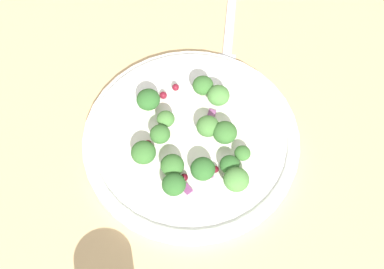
% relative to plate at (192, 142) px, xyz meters
% --- Properties ---
extents(ground_plane, '(1.80, 1.80, 0.02)m').
position_rel_plate_xyz_m(ground_plane, '(0.02, -0.00, -0.02)').
color(ground_plane, tan).
extents(plate, '(0.27, 0.27, 0.02)m').
position_rel_plate_xyz_m(plate, '(0.00, 0.00, 0.00)').
color(plate, white).
rests_on(plate, ground_plane).
extents(dressing_pool, '(0.16, 0.16, 0.00)m').
position_rel_plate_xyz_m(dressing_pool, '(0.00, 0.00, 0.00)').
color(dressing_pool, white).
rests_on(dressing_pool, plate).
extents(broccoli_floret_0, '(0.03, 0.03, 0.03)m').
position_rel_plate_xyz_m(broccoli_floret_0, '(0.06, 0.01, 0.02)').
color(broccoli_floret_0, '#8EB77A').
rests_on(broccoli_floret_0, plate).
extents(broccoli_floret_1, '(0.03, 0.03, 0.03)m').
position_rel_plate_xyz_m(broccoli_floret_1, '(-0.03, 0.07, 0.03)').
color(broccoli_floret_1, '#9EC684').
rests_on(broccoli_floret_1, plate).
extents(broccoli_floret_2, '(0.02, 0.02, 0.02)m').
position_rel_plate_xyz_m(broccoli_floret_2, '(-0.05, 0.04, 0.02)').
color(broccoli_floret_2, '#9EC684').
rests_on(broccoli_floret_2, plate).
extents(broccoli_floret_3, '(0.03, 0.03, 0.03)m').
position_rel_plate_xyz_m(broccoli_floret_3, '(-0.02, -0.00, 0.02)').
color(broccoli_floret_3, '#ADD18E').
rests_on(broccoli_floret_3, plate).
extents(broccoli_floret_4, '(0.03, 0.03, 0.03)m').
position_rel_plate_xyz_m(broccoli_floret_4, '(0.04, 0.06, 0.02)').
color(broccoli_floret_4, '#8EB77A').
rests_on(broccoli_floret_4, plate).
extents(broccoli_floret_5, '(0.03, 0.03, 0.03)m').
position_rel_plate_xyz_m(broccoli_floret_5, '(-0.03, -0.06, 0.03)').
color(broccoli_floret_5, '#8EB77A').
rests_on(broccoli_floret_5, plate).
extents(broccoli_floret_6, '(0.03, 0.03, 0.03)m').
position_rel_plate_xyz_m(broccoli_floret_6, '(0.03, 0.04, 0.02)').
color(broccoli_floret_6, '#9EC684').
rests_on(broccoli_floret_6, plate).
extents(broccoli_floret_7, '(0.03, 0.03, 0.03)m').
position_rel_plate_xyz_m(broccoli_floret_7, '(-0.00, 0.05, 0.02)').
color(broccoli_floret_7, '#9EC684').
rests_on(broccoli_floret_7, plate).
extents(broccoli_floret_8, '(0.02, 0.02, 0.02)m').
position_rel_plate_xyz_m(broccoli_floret_8, '(-0.03, 0.05, 0.02)').
color(broccoli_floret_8, '#9EC684').
rests_on(broccoli_floret_8, plate).
extents(broccoli_floret_9, '(0.02, 0.02, 0.02)m').
position_rel_plate_xyz_m(broccoli_floret_9, '(0.03, -0.03, 0.02)').
color(broccoli_floret_9, '#8EB77A').
rests_on(broccoli_floret_9, plate).
extents(broccoli_floret_10, '(0.03, 0.03, 0.03)m').
position_rel_plate_xyz_m(broccoli_floret_10, '(-0.04, 0.01, 0.02)').
color(broccoli_floret_10, '#ADD18E').
rests_on(broccoli_floret_10, plate).
extents(broccoli_floret_11, '(0.03, 0.03, 0.03)m').
position_rel_plate_xyz_m(broccoli_floret_11, '(-0.04, -0.04, 0.03)').
color(broccoli_floret_11, '#ADD18E').
rests_on(broccoli_floret_11, plate).
extents(broccoli_floret_12, '(0.02, 0.02, 0.02)m').
position_rel_plate_xyz_m(broccoli_floret_12, '(0.04, -0.00, 0.03)').
color(broccoli_floret_12, '#ADD18E').
rests_on(broccoli_floret_12, plate).
extents(broccoli_floret_13, '(0.03, 0.03, 0.03)m').
position_rel_plate_xyz_m(broccoli_floret_13, '(0.04, -0.06, 0.02)').
color(broccoli_floret_13, '#ADD18E').
rests_on(broccoli_floret_13, plate).
extents(cranberry_0, '(0.01, 0.01, 0.01)m').
position_rel_plate_xyz_m(cranberry_0, '(-0.02, 0.05, 0.01)').
color(cranberry_0, '#4C0A14').
rests_on(cranberry_0, plate).
extents(cranberry_1, '(0.01, 0.01, 0.01)m').
position_rel_plate_xyz_m(cranberry_1, '(0.02, 0.05, 0.01)').
color(cranberry_1, '#4C0A14').
rests_on(cranberry_1, plate).
extents(cranberry_2, '(0.01, 0.01, 0.01)m').
position_rel_plate_xyz_m(cranberry_2, '(0.02, -0.07, 0.01)').
color(cranberry_2, maroon).
rests_on(cranberry_2, plate).
extents(cranberry_3, '(0.01, 0.01, 0.01)m').
position_rel_plate_xyz_m(cranberry_3, '(0.03, -0.02, 0.01)').
color(cranberry_3, maroon).
rests_on(cranberry_3, plate).
extents(cranberry_4, '(0.01, 0.01, 0.01)m').
position_rel_plate_xyz_m(cranberry_4, '(0.03, 0.06, 0.01)').
color(cranberry_4, maroon).
rests_on(cranberry_4, plate).
extents(cranberry_5, '(0.01, 0.01, 0.01)m').
position_rel_plate_xyz_m(cranberry_5, '(0.05, -0.01, 0.01)').
color(cranberry_5, maroon).
rests_on(cranberry_5, plate).
extents(cranberry_6, '(0.01, 0.01, 0.01)m').
position_rel_plate_xyz_m(cranberry_6, '(0.00, -0.08, 0.01)').
color(cranberry_6, maroon).
rests_on(cranberry_6, plate).
extents(onion_bit_0, '(0.01, 0.01, 0.00)m').
position_rel_plate_xyz_m(onion_bit_0, '(0.02, 0.06, 0.01)').
color(onion_bit_0, '#843D75').
rests_on(onion_bit_0, plate).
extents(onion_bit_1, '(0.01, 0.01, 0.00)m').
position_rel_plate_xyz_m(onion_bit_1, '(-0.03, -0.03, 0.01)').
color(onion_bit_1, '#934C84').
rests_on(onion_bit_1, plate).
extents(onion_bit_2, '(0.01, 0.01, 0.00)m').
position_rel_plate_xyz_m(onion_bit_2, '(-0.01, 0.05, 0.01)').
color(onion_bit_2, '#843D75').
rests_on(onion_bit_2, plate).
extents(fork, '(0.08, 0.18, 0.01)m').
position_rel_plate_xyz_m(fork, '(-0.09, -0.17, -0.01)').
color(fork, silver).
rests_on(fork, ground_plane).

